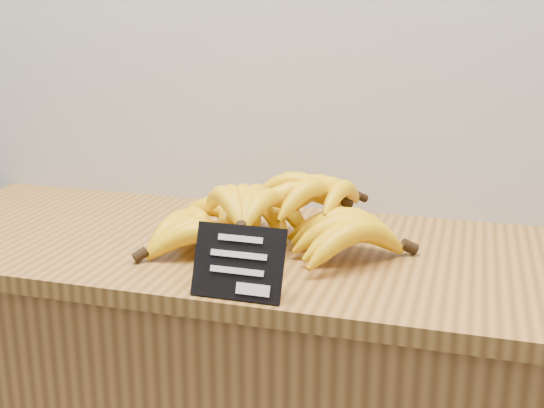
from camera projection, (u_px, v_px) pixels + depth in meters
The scene contains 3 objects.
counter_top at pixel (280, 253), 1.23m from camera, with size 1.49×0.54×0.03m, color olive.
chalkboard_sign at pixel (238, 263), 1.00m from camera, with size 0.14×0.01×0.11m, color black.
banana_pile at pixel (271, 218), 1.21m from camera, with size 0.48×0.32×0.12m.
Camera 1 is at (0.49, 1.63, 1.34)m, focal length 45.00 mm.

